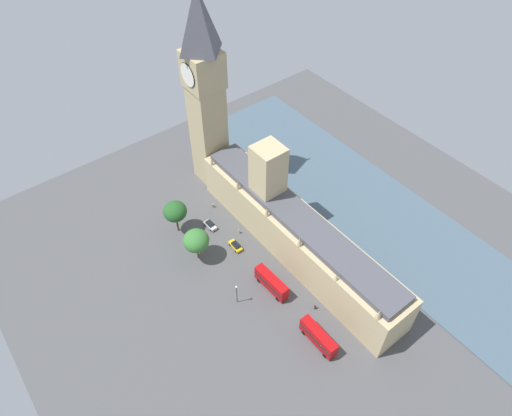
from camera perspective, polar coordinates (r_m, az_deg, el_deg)
name	(u,v)px	position (r m, az deg, el deg)	size (l,w,h in m)	color
ground_plane	(290,255)	(128.59, 4.20, -5.74)	(140.50, 140.50, 0.00)	#4C4C4F
river_thames	(366,205)	(144.30, 13.40, 0.32)	(31.53, 126.45, 0.25)	#475B6B
parliament_building	(293,229)	(124.07, 4.63, -2.62)	(11.89, 70.50, 28.47)	tan
clock_tower	(205,90)	(131.80, -6.33, 14.18)	(9.55, 9.55, 60.77)	tan
car_silver_near_tower	(210,225)	(134.65, -5.66, -2.09)	(2.10, 4.37, 1.74)	#B7B7BC
car_yellow_cab_opposite_hall	(235,246)	(129.17, -2.54, -4.66)	(2.01, 4.57, 1.74)	gold
double_decker_bus_trailing	(271,283)	(119.70, 1.91, -9.16)	(3.00, 10.60, 4.75)	#B20C0F
double_decker_bus_under_trees	(318,337)	(112.75, 7.69, -15.45)	(2.72, 10.52, 4.75)	#B20C0F
pedestrian_kerbside	(213,205)	(140.07, -5.28, 0.32)	(0.62, 0.52, 1.68)	gray
pedestrian_far_end	(315,307)	(118.89, 7.29, -11.99)	(0.69, 0.62, 1.65)	black
pedestrian_by_river_gate	(239,231)	(132.75, -2.07, -2.88)	(0.54, 0.63, 1.55)	gray
plane_tree_leading	(175,212)	(129.94, -9.93, -0.43)	(6.59, 6.59, 10.73)	brown
plane_tree_midblock	(196,241)	(122.88, -7.38, -4.01)	(6.98, 6.98, 10.30)	brown
street_lamp_corner	(237,291)	(115.64, -2.40, -10.21)	(0.56, 0.56, 7.02)	black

